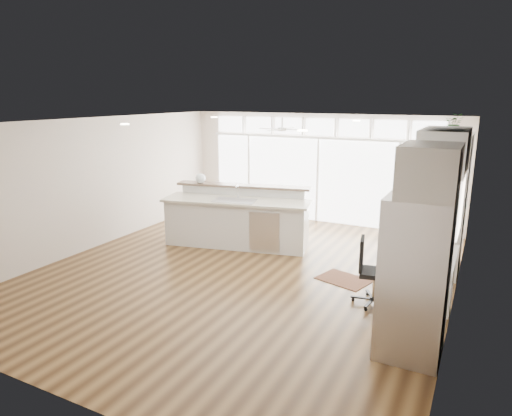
% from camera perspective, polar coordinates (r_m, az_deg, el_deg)
% --- Properties ---
extents(floor, '(7.00, 8.00, 0.02)m').
position_cam_1_polar(floor, '(8.39, -1.58, -8.08)').
color(floor, '#412914').
rests_on(floor, ground).
extents(ceiling, '(7.00, 8.00, 0.02)m').
position_cam_1_polar(ceiling, '(7.79, -1.71, 10.72)').
color(ceiling, white).
rests_on(ceiling, wall_back).
extents(wall_back, '(7.00, 0.04, 2.70)m').
position_cam_1_polar(wall_back, '(11.59, 7.90, 4.94)').
color(wall_back, beige).
rests_on(wall_back, floor).
extents(wall_front, '(7.00, 0.04, 2.70)m').
position_cam_1_polar(wall_front, '(5.01, -24.35, -8.23)').
color(wall_front, beige).
rests_on(wall_front, floor).
extents(wall_left, '(0.04, 8.00, 2.70)m').
position_cam_1_polar(wall_left, '(10.11, -19.37, 2.96)').
color(wall_left, beige).
rests_on(wall_left, floor).
extents(wall_right, '(0.04, 8.00, 2.70)m').
position_cam_1_polar(wall_right, '(7.06, 24.17, -1.97)').
color(wall_right, beige).
rests_on(wall_right, floor).
extents(glass_wall, '(5.80, 0.06, 2.08)m').
position_cam_1_polar(glass_wall, '(11.59, 7.75, 3.43)').
color(glass_wall, white).
rests_on(glass_wall, wall_back).
extents(transom_row, '(5.90, 0.06, 0.40)m').
position_cam_1_polar(transom_row, '(11.42, 7.97, 10.01)').
color(transom_row, white).
rests_on(transom_row, wall_back).
extents(desk_window, '(0.04, 0.85, 0.85)m').
position_cam_1_polar(desk_window, '(7.31, 24.16, 0.16)').
color(desk_window, silver).
rests_on(desk_window, wall_right).
extents(ceiling_fan, '(1.16, 1.16, 0.32)m').
position_cam_1_polar(ceiling_fan, '(10.54, 3.30, 10.34)').
color(ceiling_fan, white).
rests_on(ceiling_fan, ceiling).
extents(recessed_lights, '(3.40, 3.00, 0.02)m').
position_cam_1_polar(recessed_lights, '(7.97, -1.01, 10.66)').
color(recessed_lights, white).
rests_on(recessed_lights, ceiling).
extents(oven_cabinet, '(0.64, 1.20, 2.50)m').
position_cam_1_polar(oven_cabinet, '(8.85, 22.69, 0.53)').
color(oven_cabinet, silver).
rests_on(oven_cabinet, floor).
extents(desk_nook, '(0.72, 1.30, 0.76)m').
position_cam_1_polar(desk_nook, '(7.66, 20.81, -8.10)').
color(desk_nook, silver).
rests_on(desk_nook, floor).
extents(upper_cabinets, '(0.64, 1.30, 0.64)m').
position_cam_1_polar(upper_cabinets, '(7.19, 22.48, 6.61)').
color(upper_cabinets, silver).
rests_on(upper_cabinets, wall_right).
extents(refrigerator, '(0.76, 0.90, 2.00)m').
position_cam_1_polar(refrigerator, '(5.91, 19.24, -8.06)').
color(refrigerator, silver).
rests_on(refrigerator, floor).
extents(fridge_cabinet, '(0.64, 0.90, 0.60)m').
position_cam_1_polar(fridge_cabinet, '(5.57, 20.91, 4.39)').
color(fridge_cabinet, silver).
rests_on(fridge_cabinet, wall_right).
extents(framed_photos, '(0.06, 0.22, 0.80)m').
position_cam_1_polar(framed_photos, '(7.94, 24.32, 0.06)').
color(framed_photos, black).
rests_on(framed_photos, wall_right).
extents(kitchen_island, '(3.28, 1.81, 1.23)m').
position_cam_1_polar(kitchen_island, '(9.66, -2.44, -1.19)').
color(kitchen_island, silver).
rests_on(kitchen_island, floor).
extents(rug, '(0.99, 0.83, 0.01)m').
position_cam_1_polar(rug, '(8.20, 10.92, -8.76)').
color(rug, '#391C12').
rests_on(rug, floor).
extents(office_chair, '(0.63, 0.59, 1.04)m').
position_cam_1_polar(office_chair, '(7.22, 14.62, -7.78)').
color(office_chair, black).
rests_on(office_chair, floor).
extents(fishbowl, '(0.28, 0.28, 0.22)m').
position_cam_1_polar(fishbowl, '(10.18, -6.96, 3.70)').
color(fishbowl, silver).
rests_on(fishbowl, kitchen_island).
extents(monitor, '(0.12, 0.48, 0.40)m').
position_cam_1_polar(monitor, '(7.48, 20.58, -3.89)').
color(monitor, black).
rests_on(monitor, desk_nook).
extents(keyboard, '(0.16, 0.36, 0.02)m').
position_cam_1_polar(keyboard, '(7.56, 19.18, -5.12)').
color(keyboard, white).
rests_on(keyboard, desk_nook).
extents(potted_plant, '(0.32, 0.35, 0.26)m').
position_cam_1_polar(potted_plant, '(8.66, 23.55, 9.46)').
color(potted_plant, '#2C632A').
rests_on(potted_plant, oven_cabinet).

